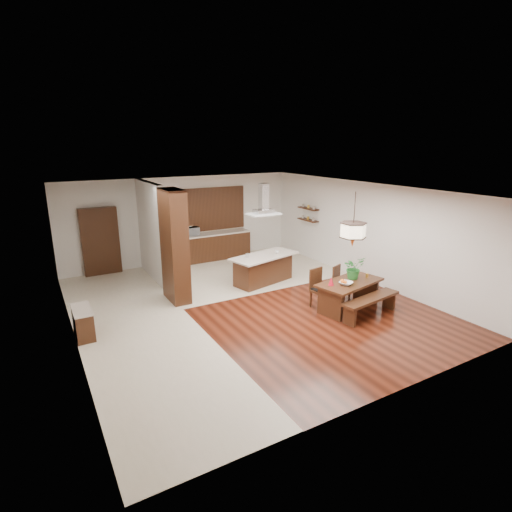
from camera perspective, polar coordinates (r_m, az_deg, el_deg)
room_shell at (r=9.65m, az=-1.55°, el=4.40°), size 9.00×9.04×2.92m
tile_hallway at (r=9.39m, az=-16.61°, el=-9.89°), size 2.50×9.00×0.01m
tile_kitchen at (r=12.88m, az=-1.87°, el=-2.10°), size 5.50×4.00×0.01m
soffit_band at (r=9.52m, az=-1.59°, el=9.25°), size 8.00×9.00×0.02m
partition_pier at (r=10.33m, az=-11.57°, el=1.36°), size 0.45×1.00×2.90m
partition_stub at (r=12.30m, az=-14.71°, el=3.48°), size 0.18×2.40×2.90m
hallway_console at (r=9.31m, az=-23.46°, el=-8.73°), size 0.37×0.88×0.63m
hallway_doorway at (r=13.18m, az=-21.33°, el=1.94°), size 1.10×0.20×2.10m
rear_counter at (r=14.12m, az=-6.03°, el=1.43°), size 2.60×0.62×0.95m
kitchen_window at (r=14.09m, az=-6.62°, el=6.68°), size 2.60×0.08×1.50m
shelf_lower at (r=14.00m, az=7.43°, el=5.13°), size 0.26×0.90×0.04m
shelf_upper at (r=13.93m, az=7.49°, el=6.75°), size 0.26×0.90×0.04m
dining_table at (r=10.09m, az=13.17°, el=-4.58°), size 1.87×1.20×0.72m
dining_bench at (r=9.88m, az=16.02°, el=-7.00°), size 1.77×0.63×0.49m
dining_chair_left at (r=10.07m, az=9.28°, el=-4.63°), size 0.49×0.49×0.98m
dining_chair_right at (r=10.74m, az=12.18°, el=-3.75°), size 0.51×0.51×0.88m
pendant_lantern at (r=9.64m, az=13.81°, el=5.03°), size 0.64×0.64×1.31m
foliage_plant at (r=10.17m, az=13.77°, el=-1.64°), size 0.51×0.45×0.57m
fruit_bowl at (r=9.77m, az=12.73°, el=-3.82°), size 0.40×0.40×0.08m
napkin_cone at (r=9.64m, az=10.68°, el=-3.55°), size 0.13×0.13×0.21m
gold_ornament at (r=10.43m, az=15.57°, el=-2.67°), size 0.09×0.09×0.10m
kitchen_island at (r=11.68m, az=1.07°, el=-1.80°), size 2.20×1.35×0.85m
range_hood at (r=11.23m, az=1.11°, el=8.12°), size 0.90×0.55×0.87m
island_cup at (r=11.72m, az=3.02°, el=0.60°), size 0.14×0.14×0.10m
microwave at (r=13.71m, az=-9.25°, el=3.50°), size 0.51×0.35×0.28m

